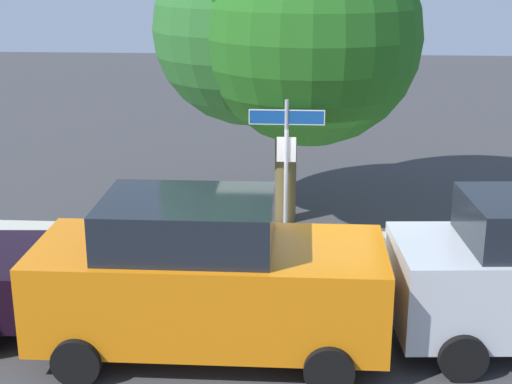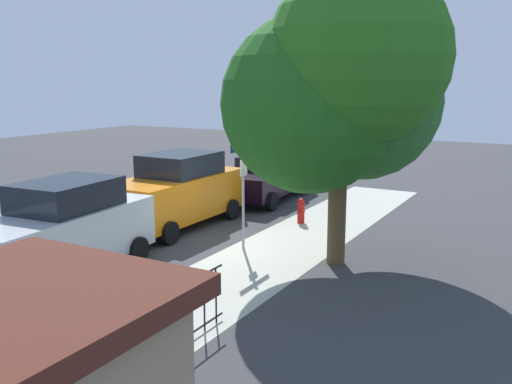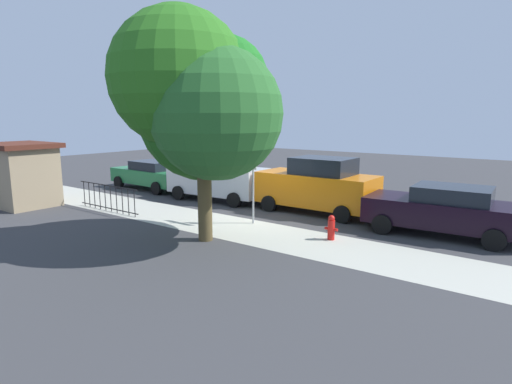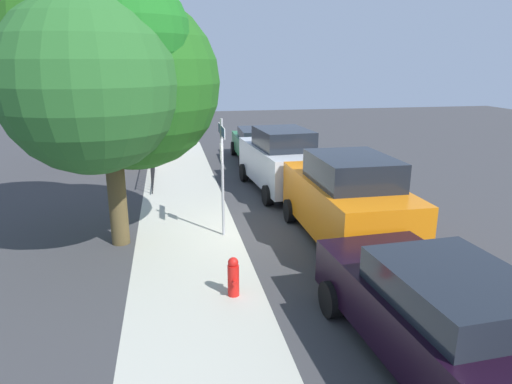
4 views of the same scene
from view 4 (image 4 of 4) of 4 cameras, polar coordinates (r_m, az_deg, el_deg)
name	(u,v)px [view 4 (image 4 of 4)]	position (r m, az deg, el deg)	size (l,w,h in m)	color
ground_plane	(238,230)	(12.08, -2.33, -4.82)	(60.00, 60.00, 0.00)	#38383A
sidewalk_strip	(185,210)	(13.86, -8.91, -2.22)	(24.00, 2.60, 0.00)	#AFAE9F
street_sign	(222,156)	(11.21, -4.28, 4.48)	(1.25, 0.07, 2.99)	#9EA0A5
shade_tree	(106,65)	(10.98, -18.34, 14.93)	(5.14, 5.11, 6.85)	brown
car_black	(441,315)	(7.19, 22.22, -14.09)	(4.78, 2.35, 1.61)	black
car_orange	(347,199)	(11.22, 11.28, -0.91)	(4.69, 2.16, 2.20)	orange
car_silver	(281,160)	(15.52, 3.11, 4.00)	(4.70, 2.29, 2.16)	#B9BDC3
car_green	(257,144)	(20.19, 0.09, 6.01)	(4.67, 2.04, 1.49)	#1E6B37
iron_fence	(153,167)	(17.23, -12.82, 3.09)	(3.74, 0.04, 1.07)	black
utility_shed	(119,131)	(20.99, -16.82, 7.33)	(3.08, 2.42, 2.67)	#998466
fire_hydrant	(233,277)	(8.75, -2.86, -10.57)	(0.42, 0.22, 0.78)	red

